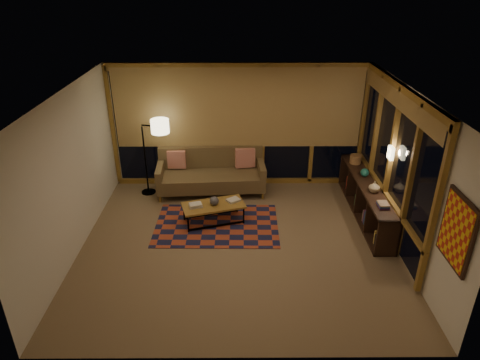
{
  "coord_description": "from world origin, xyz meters",
  "views": [
    {
      "loc": [
        -0.01,
        -6.32,
        4.36
      ],
      "look_at": [
        0.03,
        0.13,
        1.19
      ],
      "focal_mm": 32.0,
      "sensor_mm": 36.0,
      "label": 1
    }
  ],
  "objects_px": {
    "sofa": "(211,173)",
    "floor_lamp": "(145,157)",
    "coffee_table": "(214,213)",
    "bookshelf": "(366,199)"
  },
  "relations": [
    {
      "from": "sofa",
      "to": "floor_lamp",
      "type": "xyz_separation_m",
      "value": [
        -1.38,
        -0.01,
        0.38
      ]
    },
    {
      "from": "coffee_table",
      "to": "bookshelf",
      "type": "distance_m",
      "value": 2.98
    },
    {
      "from": "floor_lamp",
      "to": "bookshelf",
      "type": "relative_size",
      "value": 0.6
    },
    {
      "from": "floor_lamp",
      "to": "bookshelf",
      "type": "xyz_separation_m",
      "value": [
        4.45,
        -0.97,
        -0.49
      ]
    },
    {
      "from": "coffee_table",
      "to": "floor_lamp",
      "type": "relative_size",
      "value": 0.69
    },
    {
      "from": "sofa",
      "to": "bookshelf",
      "type": "height_order",
      "value": "sofa"
    },
    {
      "from": "sofa",
      "to": "bookshelf",
      "type": "relative_size",
      "value": 0.8
    },
    {
      "from": "floor_lamp",
      "to": "bookshelf",
      "type": "distance_m",
      "value": 4.58
    },
    {
      "from": "sofa",
      "to": "bookshelf",
      "type": "bearing_deg",
      "value": -21.07
    },
    {
      "from": "sofa",
      "to": "floor_lamp",
      "type": "bearing_deg",
      "value": 176.66
    }
  ]
}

